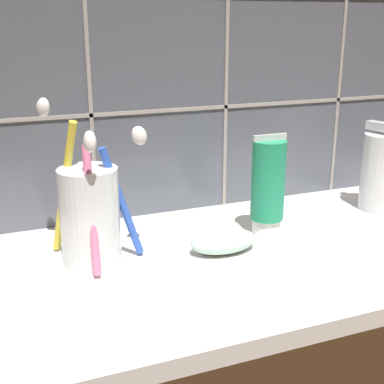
# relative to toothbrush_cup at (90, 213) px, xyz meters

# --- Properties ---
(sink_counter) EXTENTS (0.78, 0.34, 0.02)m
(sink_counter) POSITION_rel_toothbrush_cup_xyz_m (0.21, -0.04, -0.07)
(sink_counter) COLOR white
(sink_counter) RESTS_ON ground
(tile_wall_backsplash) EXTENTS (0.88, 0.02, 0.44)m
(tile_wall_backsplash) POSITION_rel_toothbrush_cup_xyz_m (0.21, 0.13, 0.14)
(tile_wall_backsplash) COLOR #4C515B
(tile_wall_backsplash) RESTS_ON ground
(toothbrush_cup) EXTENTS (0.12, 0.12, 0.19)m
(toothbrush_cup) POSITION_rel_toothbrush_cup_xyz_m (0.00, 0.00, 0.00)
(toothbrush_cup) COLOR silver
(toothbrush_cup) RESTS_ON sink_counter
(toothpaste_tube) EXTENTS (0.05, 0.04, 0.13)m
(toothpaste_tube) POSITION_rel_toothbrush_cup_xyz_m (0.23, -0.00, 0.01)
(toothpaste_tube) COLOR white
(toothpaste_tube) RESTS_ON sink_counter
(soap_bar) EXTENTS (0.08, 0.05, 0.03)m
(soap_bar) POSITION_rel_toothbrush_cup_xyz_m (0.15, -0.03, -0.05)
(soap_bar) COLOR silver
(soap_bar) RESTS_ON sink_counter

